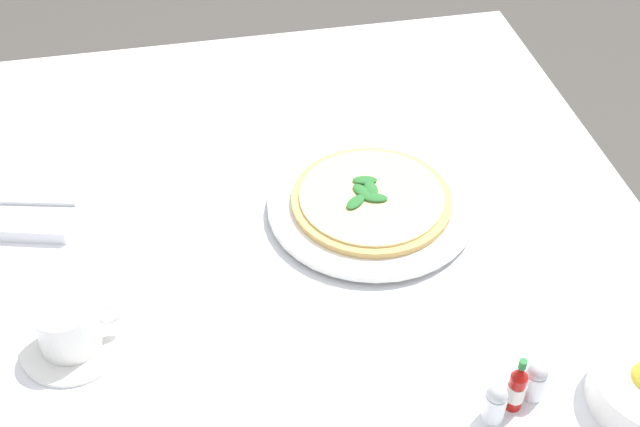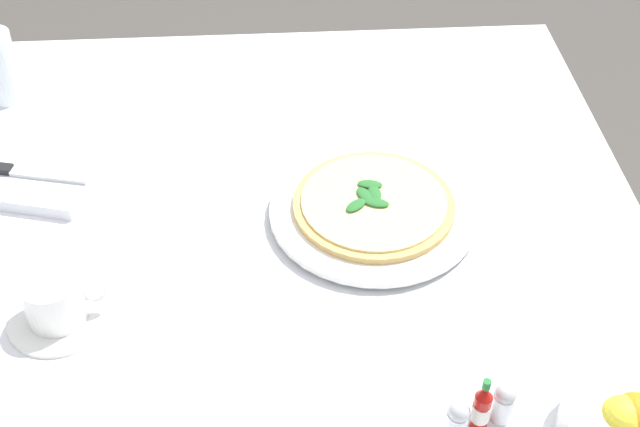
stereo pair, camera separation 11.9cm
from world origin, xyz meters
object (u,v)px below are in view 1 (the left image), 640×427
Objects in this scene: pizza_plate at (371,206)px; dinner_knife at (3,198)px; napkin_folded at (4,205)px; pizza at (371,199)px; pepper_shaker at (495,404)px; hot_sauce_bottle at (517,388)px; coffee_cup_far_left at (69,328)px; salt_shaker at (535,381)px.

dinner_knife is at bearing 168.38° from pizza_plate.
napkin_folded is 0.01m from dinner_knife.
pizza is 0.37m from pepper_shaker.
napkin_folded is at bearing 168.38° from pizza.
hot_sauce_bottle is 1.48× the size of pepper_shaker.
pizza_plate is 0.45m from coffee_cup_far_left.
pizza is 0.37m from hot_sauce_bottle.
dinner_knife is (-0.52, 0.11, -0.00)m from pizza.
pizza is 0.94× the size of napkin_folded.
pizza reaches higher than napkin_folded.
hot_sauce_bottle reaches higher than pizza_plate.
hot_sauce_bottle reaches higher than pizza.
coffee_cup_far_left is at bearing 156.91° from pepper_shaker.
pizza_plate is 0.37m from salt_shaker.
pizza reaches higher than pizza_plate.
salt_shaker is 1.00× the size of pepper_shaker.
coffee_cup_far_left is 1.60× the size of hot_sauce_bottle.
dinner_knife is at bearing 168.39° from pizza.
coffee_cup_far_left is 0.51m from pepper_shaker.
pepper_shaker is at bearing -81.99° from pizza.
pepper_shaker is at bearing -160.35° from hot_sauce_bottle.
napkin_folded is 0.75m from pepper_shaker.
pizza is 4.12× the size of salt_shaker.
hot_sauce_bottle reaches higher than salt_shaker.
pizza is 0.45m from coffee_cup_far_left.
salt_shaker is (0.11, -0.35, 0.00)m from pizza.
hot_sauce_bottle is at bearing -77.47° from pizza_plate.
pizza is at bearing 21.80° from coffee_cup_far_left.
hot_sauce_bottle is at bearing -22.83° from napkin_folded.
salt_shaker reaches higher than dinner_knife.
pepper_shaker is (0.57, -0.48, 0.00)m from dinner_knife.
pepper_shaker is (0.05, -0.37, 0.00)m from pizza.
dinner_knife is (0.00, -0.00, 0.01)m from napkin_folded.
pizza_plate is 0.53m from dinner_knife.
hot_sauce_bottle is 0.03m from salt_shaker.
hot_sauce_bottle reaches higher than napkin_folded.
coffee_cup_far_left is 0.53m from hot_sauce_bottle.
hot_sauce_bottle is 0.03m from pepper_shaker.
coffee_cup_far_left reaches higher than dinner_knife.
napkin_folded is 4.37× the size of salt_shaker.
dinner_knife is (-0.10, 0.27, -0.01)m from coffee_cup_far_left.
coffee_cup_far_left is at bearing 159.07° from hot_sauce_bottle.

